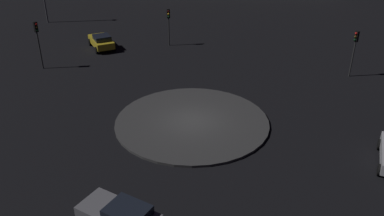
# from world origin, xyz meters

# --- Properties ---
(ground_plane) EXTENTS (118.19, 118.19, 0.00)m
(ground_plane) POSITION_xyz_m (0.00, 0.00, 0.00)
(ground_plane) COLOR black
(roundabout_island) EXTENTS (10.56, 10.56, 0.17)m
(roundabout_island) POSITION_xyz_m (0.00, 0.00, 0.08)
(roundabout_island) COLOR #383838
(roundabout_island) RESTS_ON ground_plane
(car_yellow) EXTENTS (2.41, 4.12, 1.47)m
(car_yellow) POSITION_xyz_m (0.81, 17.88, 0.77)
(car_yellow) COLOR gold
(car_yellow) RESTS_ON ground_plane
(car_grey) EXTENTS (3.25, 4.26, 1.39)m
(car_grey) POSITION_xyz_m (-8.29, -6.46, 0.73)
(car_grey) COLOR slate
(car_grey) RESTS_ON ground_plane
(traffic_light_northeast) EXTENTS (0.37, 0.39, 3.79)m
(traffic_light_northeast) POSITION_xyz_m (7.03, 14.86, 2.71)
(traffic_light_northeast) COLOR #2D2D2D
(traffic_light_northeast) RESTS_ON ground_plane
(traffic_light_east) EXTENTS (0.36, 0.31, 4.02)m
(traffic_light_east) POSITION_xyz_m (15.81, -0.80, 2.87)
(traffic_light_east) COLOR #2D2D2D
(traffic_light_east) RESTS_ON ground_plane
(traffic_light_north) EXTENTS (0.36, 0.39, 4.29)m
(traffic_light_north) POSITION_xyz_m (-5.75, 15.69, 3.05)
(traffic_light_north) COLOR #2D2D2D
(traffic_light_north) RESTS_ON ground_plane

